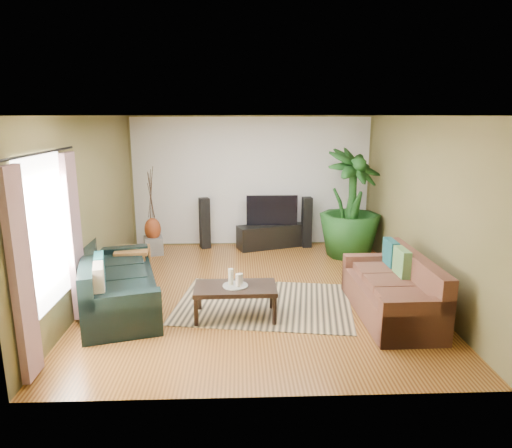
{
  "coord_description": "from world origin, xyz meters",
  "views": [
    {
      "loc": [
        -0.26,
        -6.71,
        2.71
      ],
      "look_at": [
        0.0,
        0.2,
        1.05
      ],
      "focal_mm": 32.0,
      "sensor_mm": 36.0,
      "label": 1
    }
  ],
  "objects_px": {
    "tv_stand": "(272,236)",
    "speaker_left": "(205,223)",
    "television": "(272,210)",
    "speaker_right": "(307,222)",
    "coffee_table": "(236,302)",
    "vase": "(153,229)",
    "sofa_left": "(119,279)",
    "sofa_right": "(391,286)",
    "side_table": "(133,265)",
    "pedestal": "(154,246)",
    "potted_plant": "(351,204)"
  },
  "relations": [
    {
      "from": "television",
      "to": "speaker_right",
      "type": "distance_m",
      "value": 0.78
    },
    {
      "from": "sofa_left",
      "to": "potted_plant",
      "type": "bearing_deg",
      "value": -74.56
    },
    {
      "from": "coffee_table",
      "to": "television",
      "type": "bearing_deg",
      "value": 77.06
    },
    {
      "from": "sofa_left",
      "to": "speaker_left",
      "type": "relative_size",
      "value": 2.14
    },
    {
      "from": "potted_plant",
      "to": "side_table",
      "type": "distance_m",
      "value": 4.19
    },
    {
      "from": "vase",
      "to": "television",
      "type": "bearing_deg",
      "value": 9.91
    },
    {
      "from": "sofa_left",
      "to": "speaker_right",
      "type": "xyz_separation_m",
      "value": [
        3.13,
        2.97,
        0.1
      ]
    },
    {
      "from": "tv_stand",
      "to": "pedestal",
      "type": "bearing_deg",
      "value": 171.11
    },
    {
      "from": "coffee_table",
      "to": "tv_stand",
      "type": "height_order",
      "value": "tv_stand"
    },
    {
      "from": "coffee_table",
      "to": "speaker_left",
      "type": "bearing_deg",
      "value": 100.15
    },
    {
      "from": "coffee_table",
      "to": "tv_stand",
      "type": "distance_m",
      "value": 3.49
    },
    {
      "from": "coffee_table",
      "to": "side_table",
      "type": "xyz_separation_m",
      "value": [
        -1.71,
        1.48,
        0.05
      ]
    },
    {
      "from": "speaker_left",
      "to": "side_table",
      "type": "height_order",
      "value": "speaker_left"
    },
    {
      "from": "sofa_left",
      "to": "sofa_right",
      "type": "bearing_deg",
      "value": -111.87
    },
    {
      "from": "tv_stand",
      "to": "side_table",
      "type": "bearing_deg",
      "value": -160.53
    },
    {
      "from": "sofa_right",
      "to": "pedestal",
      "type": "bearing_deg",
      "value": -129.37
    },
    {
      "from": "sofa_right",
      "to": "potted_plant",
      "type": "height_order",
      "value": "potted_plant"
    },
    {
      "from": "vase",
      "to": "pedestal",
      "type": "bearing_deg",
      "value": 0.0
    },
    {
      "from": "potted_plant",
      "to": "vase",
      "type": "bearing_deg",
      "value": 176.35
    },
    {
      "from": "sofa_right",
      "to": "speaker_left",
      "type": "distance_m",
      "value": 4.4
    },
    {
      "from": "tv_stand",
      "to": "speaker_right",
      "type": "distance_m",
      "value": 0.78
    },
    {
      "from": "side_table",
      "to": "pedestal",
      "type": "bearing_deg",
      "value": 87.68
    },
    {
      "from": "sofa_left",
      "to": "potted_plant",
      "type": "xyz_separation_m",
      "value": [
        3.87,
        2.31,
        0.62
      ]
    },
    {
      "from": "tv_stand",
      "to": "vase",
      "type": "xyz_separation_m",
      "value": [
        -2.39,
        -0.42,
        0.27
      ]
    },
    {
      "from": "sofa_right",
      "to": "side_table",
      "type": "relative_size",
      "value": 3.43
    },
    {
      "from": "sofa_left",
      "to": "speaker_right",
      "type": "relative_size",
      "value": 2.13
    },
    {
      "from": "sofa_right",
      "to": "potted_plant",
      "type": "distance_m",
      "value": 2.81
    },
    {
      "from": "vase",
      "to": "sofa_left",
      "type": "bearing_deg",
      "value": -90.33
    },
    {
      "from": "tv_stand",
      "to": "side_table",
      "type": "height_order",
      "value": "side_table"
    },
    {
      "from": "vase",
      "to": "side_table",
      "type": "bearing_deg",
      "value": -92.32
    },
    {
      "from": "coffee_table",
      "to": "vase",
      "type": "relative_size",
      "value": 2.46
    },
    {
      "from": "sofa_right",
      "to": "vase",
      "type": "bearing_deg",
      "value": -129.37
    },
    {
      "from": "coffee_table",
      "to": "tv_stand",
      "type": "xyz_separation_m",
      "value": [
        0.74,
        3.41,
        0.01
      ]
    },
    {
      "from": "vase",
      "to": "side_table",
      "type": "height_order",
      "value": "vase"
    },
    {
      "from": "speaker_right",
      "to": "pedestal",
      "type": "bearing_deg",
      "value": -177.6
    },
    {
      "from": "tv_stand",
      "to": "speaker_left",
      "type": "height_order",
      "value": "speaker_left"
    },
    {
      "from": "potted_plant",
      "to": "vase",
      "type": "xyz_separation_m",
      "value": [
        -3.86,
        0.25,
        -0.53
      ]
    },
    {
      "from": "tv_stand",
      "to": "pedestal",
      "type": "xyz_separation_m",
      "value": [
        -2.39,
        -0.42,
        -0.06
      ]
    },
    {
      "from": "tv_stand",
      "to": "television",
      "type": "bearing_deg",
      "value": 0.0
    },
    {
      "from": "sofa_left",
      "to": "potted_plant",
      "type": "relative_size",
      "value": 1.08
    },
    {
      "from": "tv_stand",
      "to": "speaker_left",
      "type": "bearing_deg",
      "value": 161.2
    },
    {
      "from": "speaker_left",
      "to": "sofa_left",
      "type": "bearing_deg",
      "value": -128.27
    },
    {
      "from": "side_table",
      "to": "speaker_left",
      "type": "bearing_deg",
      "value": 61.32
    },
    {
      "from": "potted_plant",
      "to": "vase",
      "type": "height_order",
      "value": "potted_plant"
    },
    {
      "from": "sofa_right",
      "to": "pedestal",
      "type": "height_order",
      "value": "sofa_right"
    },
    {
      "from": "sofa_left",
      "to": "tv_stand",
      "type": "relative_size",
      "value": 1.57
    },
    {
      "from": "sofa_left",
      "to": "television",
      "type": "xyz_separation_m",
      "value": [
        2.4,
        2.98,
        0.37
      ]
    },
    {
      "from": "sofa_left",
      "to": "television",
      "type": "bearing_deg",
      "value": -54.32
    },
    {
      "from": "side_table",
      "to": "vase",
      "type": "bearing_deg",
      "value": 87.68
    },
    {
      "from": "coffee_table",
      "to": "side_table",
      "type": "bearing_deg",
      "value": 138.54
    }
  ]
}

